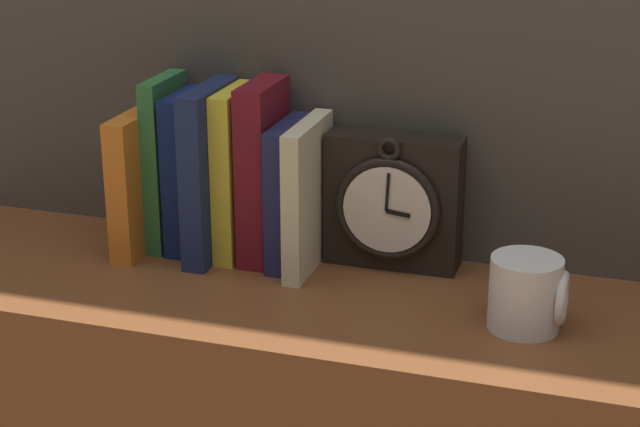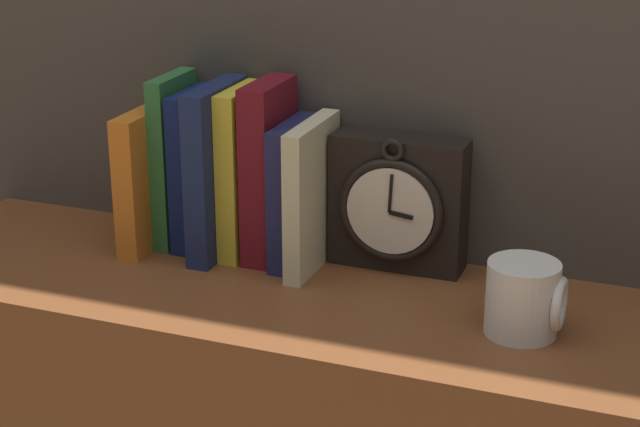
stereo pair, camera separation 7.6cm
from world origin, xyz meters
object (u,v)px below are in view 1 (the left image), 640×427
object	(u,v)px
book_slot0_orange	(142,181)
book_slot5_maroon	(263,172)
book_slot3_navy	(211,173)
book_slot6_navy	(290,194)
book_slot2_navy	(189,172)
book_slot7_cream	(308,196)
mug	(528,294)
book_slot4_yellow	(236,173)
clock	(393,202)
book_slot1_green	(166,163)

from	to	relation	value
book_slot0_orange	book_slot5_maroon	distance (m)	0.18
book_slot3_navy	book_slot6_navy	xyz separation A→B (m)	(0.12, 0.01, -0.02)
book_slot2_navy	book_slot7_cream	size ratio (longest dim) A/B	1.10
book_slot7_cream	mug	bearing A→B (deg)	-17.64
book_slot4_yellow	book_slot6_navy	world-z (taller)	book_slot4_yellow
clock	book_slot4_yellow	bearing A→B (deg)	-173.46
book_slot1_green	book_slot2_navy	size ratio (longest dim) A/B	1.09
book_slot4_yellow	book_slot7_cream	world-z (taller)	book_slot4_yellow
book_slot4_yellow	book_slot7_cream	bearing A→B (deg)	-8.38
book_slot6_navy	mug	distance (m)	0.37
book_slot3_navy	book_slot4_yellow	bearing A→B (deg)	24.47
book_slot0_orange	book_slot5_maroon	world-z (taller)	book_slot5_maroon
book_slot0_orange	book_slot2_navy	bearing A→B (deg)	18.51
book_slot2_navy	book_slot5_maroon	bearing A→B (deg)	-1.32
book_slot0_orange	book_slot6_navy	distance (m)	0.22
book_slot1_green	book_slot4_yellow	bearing A→B (deg)	-2.07
book_slot3_navy	book_slot4_yellow	distance (m)	0.04
book_slot5_maroon	book_slot7_cream	size ratio (longest dim) A/B	1.22
clock	book_slot1_green	xyz separation A→B (m)	(-0.33, -0.02, 0.03)
book_slot1_green	book_slot6_navy	xyz separation A→B (m)	(0.19, -0.01, -0.02)
clock	book_slot2_navy	size ratio (longest dim) A/B	0.85
book_slot7_cream	book_slot2_navy	bearing A→B (deg)	173.88
book_slot2_navy	book_slot3_navy	size ratio (longest dim) A/B	0.93
mug	book_slot0_orange	bearing A→B (deg)	170.14
book_slot3_navy	book_slot0_orange	bearing A→B (deg)	-177.92
book_slot4_yellow	book_slot2_navy	bearing A→B (deg)	177.36
book_slot1_green	book_slot6_navy	size ratio (longest dim) A/B	1.24
book_slot2_navy	mug	bearing A→B (deg)	-13.50
book_slot1_green	book_slot6_navy	bearing A→B (deg)	-2.50
book_slot0_orange	book_slot4_yellow	bearing A→B (deg)	7.61
book_slot4_yellow	mug	xyz separation A→B (m)	(0.43, -0.12, -0.08)
clock	book_slot3_navy	distance (m)	0.26
book_slot3_navy	book_slot6_navy	world-z (taller)	book_slot3_navy
mug	book_slot3_navy	bearing A→B (deg)	167.46
clock	book_slot0_orange	bearing A→B (deg)	-173.05
book_slot5_maroon	book_slot6_navy	world-z (taller)	book_slot5_maroon
book_slot1_green	book_slot4_yellow	xyz separation A→B (m)	(0.11, -0.00, -0.00)
book_slot3_navy	book_slot7_cream	xyz separation A→B (m)	(0.15, -0.00, -0.02)
book_slot5_maroon	mug	bearing A→B (deg)	-16.91
book_slot1_green	book_slot3_navy	distance (m)	0.08
book_slot3_navy	book_slot7_cream	world-z (taller)	book_slot3_navy
book_slot2_navy	book_slot4_yellow	distance (m)	0.07
book_slot1_green	book_slot6_navy	distance (m)	0.20
book_slot2_navy	book_slot4_yellow	xyz separation A→B (m)	(0.07, -0.00, 0.01)
clock	mug	world-z (taller)	clock
book_slot1_green	mug	size ratio (longest dim) A/B	2.64
book_slot7_cream	book_slot1_green	bearing A→B (deg)	174.72
book_slot3_navy	book_slot4_yellow	xyz separation A→B (m)	(0.03, 0.01, -0.00)
book_slot3_navy	clock	bearing A→B (deg)	8.96
clock	book_slot2_navy	bearing A→B (deg)	-175.73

